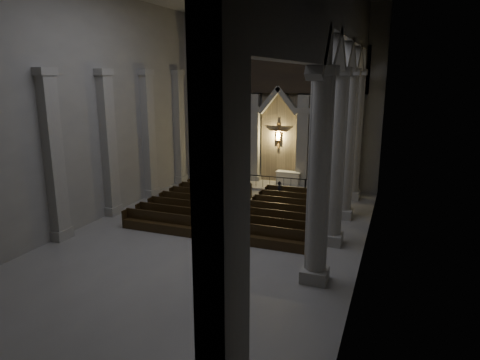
{
  "coord_description": "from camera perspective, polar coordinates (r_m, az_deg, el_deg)",
  "views": [
    {
      "loc": [
        8.15,
        -17.58,
        7.7
      ],
      "look_at": [
        0.36,
        3.0,
        2.28
      ],
      "focal_mm": 32.0,
      "sensor_mm": 36.0,
      "label": 1
    }
  ],
  "objects": [
    {
      "name": "candle_stand_right",
      "position": [
        28.2,
        10.17,
        -1.49
      ],
      "size": [
        0.22,
        0.22,
        1.3
      ],
      "color": "#AB7E34",
      "rests_on": "ground"
    },
    {
      "name": "pews",
      "position": [
        23.88,
        -0.28,
        -4.16
      ],
      "size": [
        9.8,
        7.71,
        0.98
      ],
      "color": "black",
      "rests_on": "ground"
    },
    {
      "name": "candle_stand_left",
      "position": [
        29.63,
        -1.66,
        -0.46
      ],
      "size": [
        0.24,
        0.24,
        1.42
      ],
      "color": "#AB7E34",
      "rests_on": "ground"
    },
    {
      "name": "room",
      "position": [
        19.38,
        -4.25,
        13.51
      ],
      "size": [
        24.0,
        24.1,
        12.0
      ],
      "color": "gray",
      "rests_on": "ground"
    },
    {
      "name": "left_pilasters",
      "position": [
        26.09,
        -14.42,
        5.05
      ],
      "size": [
        0.6,
        13.0,
        8.03
      ],
      "color": "#9D9B93",
      "rests_on": "ground"
    },
    {
      "name": "altar_rail",
      "position": [
        29.34,
        3.99,
        -0.08
      ],
      "size": [
        5.04,
        0.09,
        0.99
      ],
      "color": "black",
      "rests_on": "ground"
    },
    {
      "name": "altar",
      "position": [
        30.54,
        6.46,
        0.32
      ],
      "size": [
        1.77,
        0.71,
        0.9
      ],
      "color": "silver",
      "rests_on": "sanctuary_step"
    },
    {
      "name": "sanctuary_wall",
      "position": [
        30.26,
        5.2,
        11.73
      ],
      "size": [
        14.0,
        0.77,
        12.0
      ],
      "color": "#9D9B93",
      "rests_on": "ground"
    },
    {
      "name": "worshipper",
      "position": [
        26.84,
        5.25,
        -1.51
      ],
      "size": [
        0.48,
        0.33,
        1.25
      ],
      "primitive_type": "imported",
      "rotation": [
        0.0,
        0.0,
        -0.08
      ],
      "color": "black",
      "rests_on": "ground"
    },
    {
      "name": "right_arcade",
      "position": [
        19.1,
        13.15,
        13.88
      ],
      "size": [
        1.0,
        24.0,
        12.0
      ],
      "color": "#9D9B93",
      "rests_on": "ground"
    },
    {
      "name": "sanctuary_step",
      "position": [
        30.31,
        4.45,
        -0.77
      ],
      "size": [
        8.5,
        2.6,
        0.15
      ],
      "primitive_type": "cube",
      "color": "#9D9B93",
      "rests_on": "ground"
    }
  ]
}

